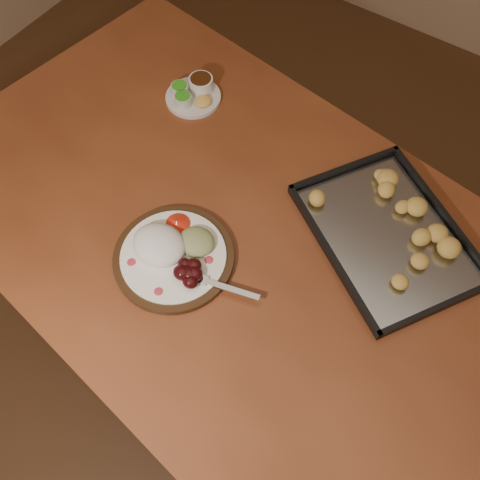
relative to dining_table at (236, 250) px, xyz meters
The scene contains 5 objects.
ground 0.70m from the dining_table, 38.48° to the right, with size 4.00×4.00×0.00m, color #532F1C.
dining_table is the anchor object (origin of this frame).
dinner_plate 0.19m from the dining_table, 117.56° to the right, with size 0.34×0.26×0.06m.
condiment_saucer 0.43m from the dining_table, 139.52° to the left, with size 0.14×0.14×0.05m.
baking_tray 0.36m from the dining_table, 30.64° to the left, with size 0.49×0.46×0.04m.
Camera 1 is at (0.17, -0.36, 1.78)m, focal length 40.00 mm.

